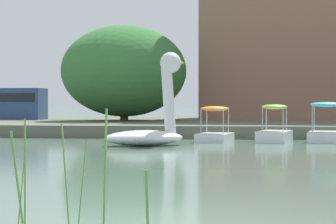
{
  "coord_description": "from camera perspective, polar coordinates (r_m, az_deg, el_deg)",
  "views": [
    {
      "loc": [
        0.71,
        -8.82,
        1.58
      ],
      "look_at": [
        -2.32,
        16.77,
        1.22
      ],
      "focal_mm": 72.12,
      "sensor_mm": 36.0,
      "label": 1
    }
  ],
  "objects": [
    {
      "name": "ground_plane",
      "position": [
        8.99,
        2.16,
        -9.34
      ],
      "size": [
        448.07,
        448.07,
        0.0
      ],
      "primitive_type": "plane",
      "color": "#567060"
    },
    {
      "name": "shore_bank_far",
      "position": [
        39.63,
        5.71,
        -1.09
      ],
      "size": [
        136.86,
        20.81,
        0.56
      ],
      "primitive_type": "cube",
      "color": "#5B6051",
      "rests_on": "ground_plane"
    },
    {
      "name": "swan_boat",
      "position": [
        24.81,
        -1.44,
        -0.82
      ],
      "size": [
        3.37,
        2.76,
        3.46
      ],
      "color": "white",
      "rests_on": "ground_plane"
    },
    {
      "name": "pedal_boat_cyan",
      "position": [
        27.86,
        13.3,
        -1.48
      ],
      "size": [
        1.8,
        2.57,
        1.61
      ],
      "color": "white",
      "rests_on": "ground_plane"
    },
    {
      "name": "pedal_boat_lime",
      "position": [
        27.46,
        8.99,
        -1.65
      ],
      "size": [
        1.59,
        2.45,
        1.51
      ],
      "color": "white",
      "rests_on": "ground_plane"
    },
    {
      "name": "pedal_boat_orange",
      "position": [
        27.3,
        3.98,
        -1.53
      ],
      "size": [
        1.55,
        2.09,
        1.44
      ],
      "color": "white",
      "rests_on": "ground_plane"
    },
    {
      "name": "tree_willow_overhanging",
      "position": [
        38.58,
        -3.73,
        3.48
      ],
      "size": [
        9.57,
        9.41,
        5.43
      ],
      "color": "brown",
      "rests_on": "shore_bank_far"
    },
    {
      "name": "parked_van",
      "position": [
        42.19,
        -13.69,
        0.78
      ],
      "size": [
        5.01,
        1.98,
        1.89
      ],
      "color": "navy",
      "rests_on": "shore_bank_far"
    },
    {
      "name": "reed_clump_foreground",
      "position": [
        8.83,
        -13.96,
        -5.49
      ],
      "size": [
        3.93,
        1.09,
        1.51
      ],
      "color": "#669942",
      "rests_on": "ground_plane"
    }
  ]
}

